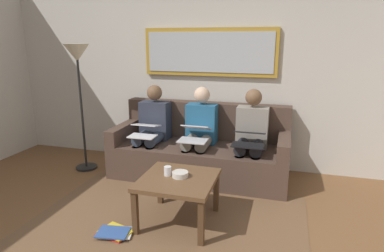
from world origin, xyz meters
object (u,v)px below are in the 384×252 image
Objects in this scene: couch at (201,151)px; laptop_white at (145,130)px; framed_mirror at (209,52)px; magazine_stack at (115,232)px; standing_lamp at (78,67)px; person_left at (251,134)px; laptop_black at (249,138)px; cup at (168,171)px; laptop_silver at (195,133)px; bowl at (180,174)px; person_right at (152,126)px; person_middle at (200,130)px; coffee_table at (178,184)px.

couch reaches higher than laptop_white.
framed_mirror is (0.00, -0.39, 1.24)m from couch.
standing_lamp reaches higher than magazine_stack.
person_left is 0.25m from laptop_black.
cup is 0.23× the size of laptop_silver.
laptop_silver is (0.00, 0.68, -0.92)m from framed_mirror.
bowl is at bearing 93.92° from framed_mirror.
person_left is 1.00× the size of person_right.
person_middle is 1.74m from standing_lamp.
person_right is 1.20m from standing_lamp.
laptop_white reaches higher than magazine_stack.
framed_mirror is 2.58× the size of coffee_table.
couch is 1.21m from cup.
magazine_stack is (1.02, 1.28, -0.60)m from laptop_black.
magazine_stack is at bearing 39.30° from bowl.
bowl is at bearing 95.51° from person_middle.
standing_lamp is (1.53, -0.92, 0.87)m from cup.
couch is 1.66m from magazine_stack.
laptop_silver is at bearing 90.00° from person_middle.
laptop_black is at bearing 178.50° from laptop_silver.
laptop_white is 0.97× the size of magazine_stack.
standing_lamp is at bearing -3.15° from laptop_white.
framed_mirror is at bearing -90.00° from person_middle.
cup is at bearing 119.06° from person_right.
bowl is (-0.12, -0.00, -0.02)m from cup.
person_left is 3.38× the size of laptop_white.
person_right is at bearing -90.00° from laptop_white.
laptop_black is at bearing 178.80° from standing_lamp.
bowl is at bearing 96.91° from laptop_silver.
coffee_table is 7.67× the size of cup.
standing_lamp reaches higher than person_middle.
laptop_silver is (0.64, -0.02, 0.00)m from laptop_black.
cup is (0.02, 1.58, -1.05)m from framed_mirror.
laptop_silver is at bearing 90.00° from couch.
person_middle is 3.38× the size of laptop_white.
coffee_table is 2.14m from standing_lamp.
couch is 24.44× the size of cup.
laptop_silver is 0.35× the size of person_right.
cup is 0.05× the size of standing_lamp.
person_left is at bearing -90.00° from laptop_black.
framed_mirror is 1.56× the size of person_right.
framed_mirror is 2.53m from magazine_stack.
bowl is 1.25m from person_left.
cup is at bearing -13.35° from coffee_table.
standing_lamp reaches higher than laptop_black.
couch is 1.93× the size of person_right.
laptop_black is (0.00, 0.24, 0.02)m from person_left.
standing_lamp reaches higher than cup.
coffee_table is 1.17m from person_middle.
coffee_table is 0.61× the size of person_right.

